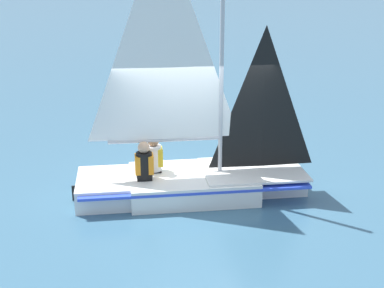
# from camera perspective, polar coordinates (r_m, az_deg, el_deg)

# --- Properties ---
(ground_plane) EXTENTS (260.00, 260.00, 0.00)m
(ground_plane) POSITION_cam_1_polar(r_m,az_deg,el_deg) (10.46, -0.00, -5.34)
(ground_plane) COLOR #38607A
(sailboat_main) EXTENTS (4.42, 3.69, 5.07)m
(sailboat_main) POSITION_cam_1_polar(r_m,az_deg,el_deg) (10.21, -0.19, -2.05)
(sailboat_main) COLOR white
(sailboat_main) RESTS_ON ground_plane
(sailor_helm) EXTENTS (0.43, 0.42, 1.16)m
(sailor_helm) POSITION_cam_1_polar(r_m,az_deg,el_deg) (10.35, -4.10, -1.87)
(sailor_helm) COLOR black
(sailor_helm) RESTS_ON ground_plane
(sailor_crew) EXTENTS (0.43, 0.42, 1.16)m
(sailor_crew) POSITION_cam_1_polar(r_m,az_deg,el_deg) (10.00, -5.11, -2.72)
(sailor_crew) COLOR black
(sailor_crew) RESTS_ON ground_plane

